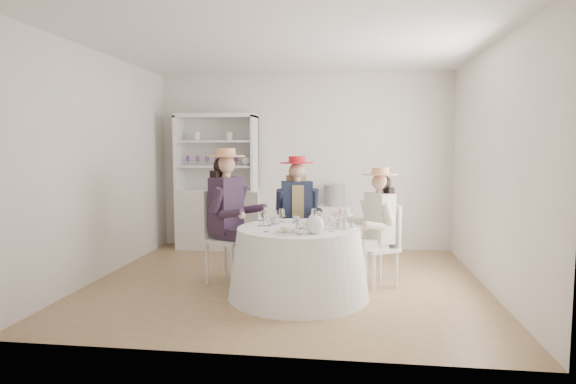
# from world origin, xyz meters

# --- Properties ---
(ground) EXTENTS (4.50, 4.50, 0.00)m
(ground) POSITION_xyz_m (0.00, 0.00, 0.00)
(ground) COLOR olive
(ground) RESTS_ON ground
(ceiling) EXTENTS (4.50, 4.50, 0.00)m
(ceiling) POSITION_xyz_m (0.00, 0.00, 2.70)
(ceiling) COLOR white
(ceiling) RESTS_ON wall_back
(wall_back) EXTENTS (4.50, 0.00, 4.50)m
(wall_back) POSITION_xyz_m (0.00, 2.00, 1.35)
(wall_back) COLOR silver
(wall_back) RESTS_ON ground
(wall_front) EXTENTS (4.50, 0.00, 4.50)m
(wall_front) POSITION_xyz_m (0.00, -2.00, 1.35)
(wall_front) COLOR silver
(wall_front) RESTS_ON ground
(wall_left) EXTENTS (0.00, 4.50, 4.50)m
(wall_left) POSITION_xyz_m (-2.25, 0.00, 1.35)
(wall_left) COLOR silver
(wall_left) RESTS_ON ground
(wall_right) EXTENTS (0.00, 4.50, 4.50)m
(wall_right) POSITION_xyz_m (2.25, 0.00, 1.35)
(wall_right) COLOR silver
(wall_right) RESTS_ON ground
(tea_table) EXTENTS (1.48, 1.48, 0.74)m
(tea_table) POSITION_xyz_m (0.19, -0.50, 0.37)
(tea_table) COLOR white
(tea_table) RESTS_ON ground
(hutch) EXTENTS (1.29, 0.62, 2.08)m
(hutch) POSITION_xyz_m (-1.31, 1.76, 0.74)
(hutch) COLOR silver
(hutch) RESTS_ON ground
(side_table) EXTENTS (0.48, 0.48, 0.69)m
(side_table) POSITION_xyz_m (0.49, 1.75, 0.35)
(side_table) COLOR silver
(side_table) RESTS_ON ground
(hatbox) EXTENTS (0.41, 0.41, 0.32)m
(hatbox) POSITION_xyz_m (0.49, 1.75, 0.85)
(hatbox) COLOR black
(hatbox) RESTS_ON side_table
(guest_left) EXTENTS (0.65, 0.59, 1.56)m
(guest_left) POSITION_xyz_m (-0.67, -0.07, 0.88)
(guest_left) COLOR silver
(guest_left) RESTS_ON ground
(guest_mid) EXTENTS (0.55, 0.58, 1.46)m
(guest_mid) POSITION_xyz_m (0.07, 0.46, 0.83)
(guest_mid) COLOR silver
(guest_mid) RESTS_ON ground
(guest_right) EXTENTS (0.58, 0.54, 1.35)m
(guest_right) POSITION_xyz_m (1.03, -0.03, 0.76)
(guest_right) COLOR silver
(guest_right) RESTS_ON ground
(spare_chair) EXTENTS (0.54, 0.54, 0.94)m
(spare_chair) POSITION_xyz_m (-0.63, 1.34, 0.50)
(spare_chair) COLOR silver
(spare_chair) RESTS_ON ground
(teacup_a) EXTENTS (0.11, 0.11, 0.07)m
(teacup_a) POSITION_xyz_m (-0.09, -0.37, 0.77)
(teacup_a) COLOR white
(teacup_a) RESTS_ON tea_table
(teacup_b) EXTENTS (0.09, 0.09, 0.07)m
(teacup_b) POSITION_xyz_m (0.13, -0.21, 0.77)
(teacup_b) COLOR white
(teacup_b) RESTS_ON tea_table
(teacup_c) EXTENTS (0.11, 0.11, 0.07)m
(teacup_c) POSITION_xyz_m (0.43, -0.33, 0.77)
(teacup_c) COLOR white
(teacup_c) RESTS_ON tea_table
(flower_bowl) EXTENTS (0.30, 0.30, 0.06)m
(flower_bowl) POSITION_xyz_m (0.38, -0.53, 0.77)
(flower_bowl) COLOR white
(flower_bowl) RESTS_ON tea_table
(flower_arrangement) EXTENTS (0.17, 0.17, 0.06)m
(flower_arrangement) POSITION_xyz_m (0.39, -0.60, 0.82)
(flower_arrangement) COLOR pink
(flower_arrangement) RESTS_ON tea_table
(table_teapot) EXTENTS (0.26, 0.19, 0.20)m
(table_teapot) POSITION_xyz_m (0.39, -0.84, 0.82)
(table_teapot) COLOR white
(table_teapot) RESTS_ON tea_table
(sandwich_plate) EXTENTS (0.25, 0.25, 0.06)m
(sandwich_plate) POSITION_xyz_m (0.10, -0.85, 0.75)
(sandwich_plate) COLOR white
(sandwich_plate) RESTS_ON tea_table
(cupcake_stand) EXTENTS (0.21, 0.21, 0.20)m
(cupcake_stand) POSITION_xyz_m (0.67, -0.51, 0.81)
(cupcake_stand) COLOR white
(cupcake_stand) RESTS_ON tea_table
(stemware_set) EXTENTS (0.88, 0.88, 0.15)m
(stemware_set) POSITION_xyz_m (0.19, -0.50, 0.81)
(stemware_set) COLOR white
(stemware_set) RESTS_ON tea_table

